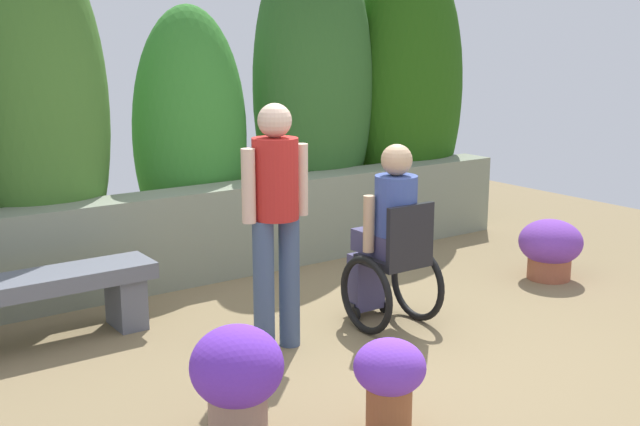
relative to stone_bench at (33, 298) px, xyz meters
name	(u,v)px	position (x,y,z in m)	size (l,w,h in m)	color
ground_plane	(366,348)	(1.80, -1.33, -0.34)	(10.85, 10.85, 0.00)	olive
stone_retaining_wall	(220,231)	(1.80, 0.72, 0.06)	(6.32, 0.38, 0.79)	gray
hedge_backdrop	(202,107)	(1.92, 1.21, 1.10)	(6.39, 1.06, 3.11)	#243D25
stone_bench	(33,298)	(0.00, 0.00, 0.00)	(1.66, 0.39, 0.49)	slate
person_in_wheelchair	(390,242)	(2.21, -1.07, 0.29)	(0.53, 0.66, 1.33)	black
person_standing_companion	(276,211)	(1.32, -0.98, 0.61)	(0.49, 0.30, 1.64)	#415271
flower_pot_purple_near	(550,247)	(4.07, -1.01, -0.06)	(0.54, 0.54, 0.52)	#9C533A
flower_pot_terracotta_by_wall	(237,377)	(0.49, -1.91, 0.01)	(0.49, 0.49, 0.62)	#917063
flower_pot_red_accent	(389,378)	(1.18, -2.31, -0.03)	(0.38, 0.38, 0.52)	brown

